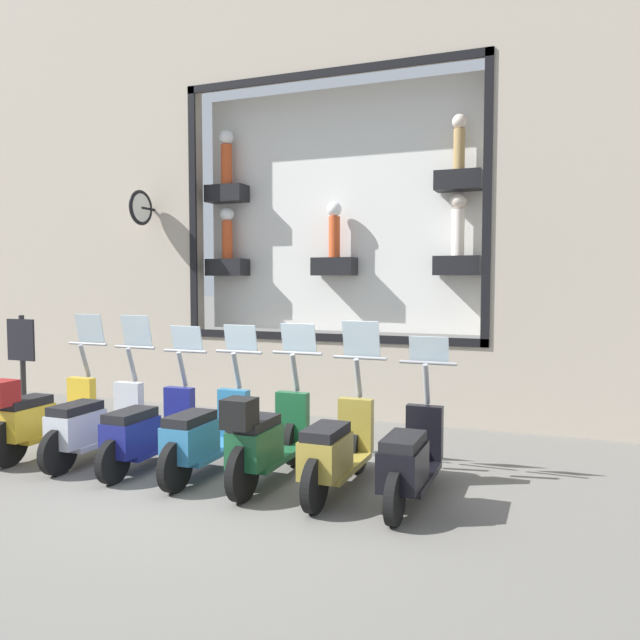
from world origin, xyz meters
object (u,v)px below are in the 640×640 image
object	(u,v)px
scooter_silver_5	(93,424)
scooter_yellow_6	(40,416)
scooter_olive_1	(336,450)
shop_sign_post	(23,372)
scooter_teal_3	(205,436)
scooter_black_0	(410,460)
scooter_navy_4	(147,432)
scooter_green_2	(265,439)

from	to	relation	value
scooter_silver_5	scooter_yellow_6	distance (m)	0.75
scooter_silver_5	scooter_olive_1	bearing A→B (deg)	-89.99
scooter_silver_5	shop_sign_post	xyz separation A→B (m)	(0.49, 1.60, 0.45)
scooter_olive_1	scooter_teal_3	size ratio (longest dim) A/B	1.00
scooter_black_0	scooter_olive_1	xyz separation A→B (m)	(0.01, 0.75, 0.02)
scooter_black_0	scooter_teal_3	distance (m)	2.25
scooter_yellow_6	scooter_black_0	bearing A→B (deg)	-89.37
scooter_teal_3	scooter_navy_4	size ratio (longest dim) A/B	1.01
scooter_navy_4	scooter_silver_5	bearing A→B (deg)	89.53
scooter_yellow_6	shop_sign_post	bearing A→B (deg)	57.01
scooter_navy_4	shop_sign_post	distance (m)	2.45
scooter_green_2	scooter_yellow_6	size ratio (longest dim) A/B	1.00
scooter_green_2	scooter_yellow_6	xyz separation A→B (m)	(-0.00, 3.00, -0.00)
scooter_green_2	scooter_teal_3	world-z (taller)	scooter_green_2
scooter_olive_1	scooter_navy_4	world-z (taller)	scooter_olive_1
scooter_olive_1	scooter_yellow_6	distance (m)	3.75
scooter_green_2	scooter_silver_5	xyz separation A→B (m)	(0.05, 2.25, -0.05)
scooter_yellow_6	shop_sign_post	size ratio (longest dim) A/B	1.10
scooter_green_2	scooter_black_0	bearing A→B (deg)	-88.16
scooter_teal_3	scooter_silver_5	world-z (taller)	scooter_silver_5
scooter_black_0	shop_sign_post	world-z (taller)	shop_sign_post
scooter_teal_3	scooter_yellow_6	size ratio (longest dim) A/B	1.00
scooter_green_2	shop_sign_post	world-z (taller)	shop_sign_post
scooter_silver_5	shop_sign_post	bearing A→B (deg)	72.82
scooter_yellow_6	scooter_silver_5	bearing A→B (deg)	-85.69
scooter_black_0	scooter_teal_3	size ratio (longest dim) A/B	1.00
scooter_green_2	scooter_yellow_6	bearing A→B (deg)	90.03
scooter_yellow_6	shop_sign_post	world-z (taller)	scooter_yellow_6
shop_sign_post	scooter_olive_1	bearing A→B (deg)	-96.12
shop_sign_post	scooter_teal_3	bearing A→B (deg)	-99.09
scooter_silver_5	scooter_yellow_6	world-z (taller)	scooter_silver_5
scooter_navy_4	scooter_silver_5	distance (m)	0.75
scooter_green_2	shop_sign_post	xyz separation A→B (m)	(0.55, 3.85, 0.40)
scooter_silver_5	scooter_navy_4	bearing A→B (deg)	-90.47
scooter_black_0	scooter_silver_5	world-z (taller)	scooter_silver_5
scooter_teal_3	scooter_black_0	bearing A→B (deg)	-90.13
scooter_olive_1	scooter_green_2	xyz separation A→B (m)	(-0.06, 0.75, 0.05)
scooter_black_0	scooter_olive_1	distance (m)	0.75
scooter_olive_1	scooter_black_0	bearing A→B (deg)	-90.55
scooter_teal_3	shop_sign_post	size ratio (longest dim) A/B	1.09
scooter_yellow_6	scooter_teal_3	bearing A→B (deg)	-88.60
scooter_navy_4	scooter_black_0	bearing A→B (deg)	-90.01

